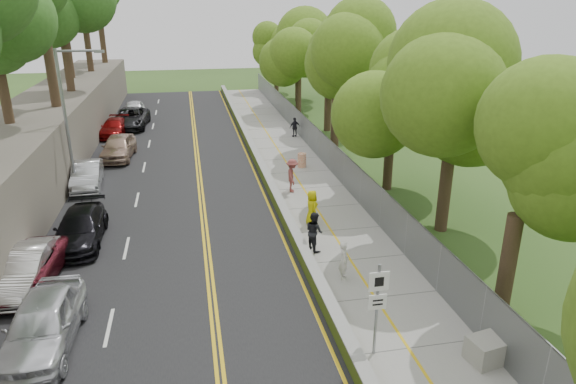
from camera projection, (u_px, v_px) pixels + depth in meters
name	position (u px, v px, depth m)	size (l,w,h in m)	color
ground	(317.00, 305.00, 18.52)	(140.00, 140.00, 0.00)	#33511E
road	(171.00, 180.00, 31.32)	(11.20, 66.00, 0.04)	black
sidewalk	(298.00, 172.00, 32.76)	(4.20, 66.00, 0.05)	gray
jersey_barrier	(263.00, 170.00, 32.24)	(0.42, 66.00, 0.60)	#91CB1E
rock_embankment	(23.00, 157.00, 29.16)	(5.00, 66.00, 4.00)	#595147
chainlink_fence	(330.00, 156.00, 32.80)	(0.04, 66.00, 2.00)	slate
trees_fenceside	(371.00, 59.00, 31.12)	(7.00, 66.00, 14.00)	#5B851F
streetlight	(69.00, 112.00, 27.87)	(2.52, 0.22, 8.00)	gray
signpost	(378.00, 300.00, 15.25)	(0.62, 0.09, 3.10)	gray
construction_barrel	(302.00, 160.00, 33.59)	(0.57, 0.57, 0.93)	#CD460C
concrete_block	(488.00, 350.00, 15.46)	(1.16, 0.87, 0.77)	gray
car_0	(43.00, 323.00, 16.00)	(1.96, 4.87, 1.66)	silver
car_1	(24.00, 269.00, 19.40)	(1.57, 4.51, 1.48)	silver
car_2	(26.00, 268.00, 19.59)	(2.26, 4.91, 1.36)	maroon
car_3	(80.00, 228.00, 22.96)	(1.99, 4.90, 1.42)	black
car_4	(118.00, 147.00, 35.35)	(1.94, 4.82, 1.64)	tan
car_5	(87.00, 175.00, 29.94)	(1.54, 4.42, 1.45)	#B1B3B8
car_6	(131.00, 118.00, 44.08)	(2.71, 5.89, 1.64)	black
car_7	(114.00, 127.00, 41.45)	(1.86, 4.59, 1.33)	maroon
car_8	(134.00, 110.00, 47.41)	(1.89, 4.69, 1.60)	silver
painter_0	(312.00, 208.00, 24.76)	(0.86, 0.56, 1.76)	#BCB208
painter_1	(344.00, 260.00, 19.93)	(0.58, 0.38, 1.58)	silver
painter_2	(314.00, 231.00, 22.24)	(0.86, 0.67, 1.76)	black
painter_3	(292.00, 176.00, 29.07)	(1.25, 0.72, 1.93)	brown
person_far	(295.00, 127.00, 41.02)	(0.91, 0.38, 1.56)	black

